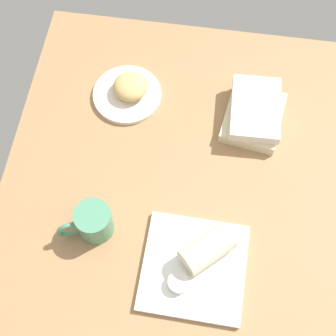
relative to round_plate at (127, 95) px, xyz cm
name	(u,v)px	position (x,y,z in cm)	size (l,w,h in cm)	color
dining_table	(170,188)	(-26.35, -16.23, -2.70)	(110.00, 90.00, 4.00)	#9E754C
round_plate	(127,95)	(0.00, 0.00, 0.00)	(19.83, 19.83, 1.40)	silver
scone_pastry	(130,86)	(0.85, -1.02, 3.15)	(9.93, 9.81, 4.91)	tan
square_plate	(194,268)	(-47.81, -25.33, 0.10)	(25.16, 25.16, 1.60)	white
sauce_cup	(179,282)	(-52.47, -22.12, 2.16)	(5.30, 5.30, 2.34)	silver
breakfast_wrap	(207,249)	(-44.08, -27.89, 4.45)	(7.10, 7.10, 13.07)	beige
book_stack	(254,114)	(-2.77, -36.65, 2.49)	(21.56, 18.04, 6.52)	beige
coffee_mug	(93,222)	(-41.07, 1.03, 4.13)	(9.50, 13.37, 9.46)	#4C8C6B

